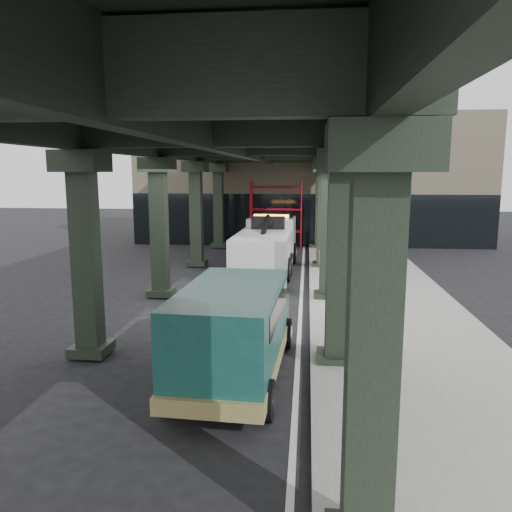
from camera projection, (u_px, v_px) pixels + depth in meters
The scene contains 8 objects.
ground at pixel (247, 315), 15.95m from camera, with size 90.00×90.00×0.00m, color black.
sidewalk at pixel (381, 300), 17.45m from camera, with size 5.00×40.00×0.15m, color gray.
lane_stripe at pixel (301, 300), 17.74m from camera, with size 0.12×38.00×0.01m, color silver.
viaduct at pixel (242, 144), 17.05m from camera, with size 7.40×32.00×6.40m.
building at pixel (310, 179), 34.70m from camera, with size 22.00×10.00×8.00m, color #C6B793.
scaffolding at pixel (276, 212), 29.97m from camera, with size 3.08×0.88×4.00m.
tow_truck at pixel (267, 244), 22.73m from camera, with size 2.59×8.01×2.60m.
towed_van at pixel (234, 329), 10.76m from camera, with size 2.35×5.39×2.15m.
Camera 1 is at (1.87, -15.31, 4.50)m, focal length 35.00 mm.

